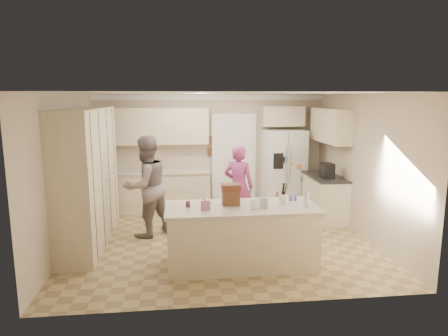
{
  "coord_description": "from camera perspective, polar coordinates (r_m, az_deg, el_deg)",
  "views": [
    {
      "loc": [
        -0.72,
        -6.8,
        2.55
      ],
      "look_at": [
        0.1,
        0.35,
        1.25
      ],
      "focal_mm": 32.0,
      "sensor_mm": 36.0,
      "label": 1
    }
  ],
  "objects": [
    {
      "name": "right_base_cab",
      "position": [
        8.63,
        14.2,
        -4.24
      ],
      "size": [
        0.6,
        1.2,
        0.88
      ],
      "primitive_type": "cube",
      "color": "beige",
      "rests_on": "floor"
    },
    {
      "name": "greeting_card_a",
      "position": [
        5.81,
        4.32,
        -5.19
      ],
      "size": [
        0.12,
        0.06,
        0.16
      ],
      "primitive_type": "cube",
      "rotation": [
        0.15,
        0.0,
        0.2
      ],
      "color": "white",
      "rests_on": "island_top"
    },
    {
      "name": "back_countertop",
      "position": [
        8.96,
        -9.18,
        -0.52
      ],
      "size": [
        2.24,
        0.63,
        0.04
      ],
      "primitive_type": "cube",
      "color": "beige",
      "rests_on": "back_base_cab"
    },
    {
      "name": "wall_back",
      "position": [
        9.23,
        -2.01,
        2.44
      ],
      "size": [
        5.2,
        0.02,
        2.6
      ],
      "primitive_type": "cube",
      "color": "beige",
      "rests_on": "ground"
    },
    {
      "name": "wall_right",
      "position": [
        7.68,
        19.27,
        0.29
      ],
      "size": [
        0.02,
        4.6,
        2.6
      ],
      "primitive_type": "cube",
      "color": "beige",
      "rests_on": "ground"
    },
    {
      "name": "wall_left",
      "position": [
        7.17,
        -21.71,
        -0.54
      ],
      "size": [
        0.02,
        4.6,
        2.6
      ],
      "primitive_type": "cube",
      "color": "beige",
      "rests_on": "ground"
    },
    {
      "name": "wall_frame_lower",
      "position": [
        9.19,
        -1.86,
        2.28
      ],
      "size": [
        0.15,
        0.02,
        0.2
      ],
      "primitive_type": "cube",
      "color": "brown",
      "rests_on": "wall_back"
    },
    {
      "name": "coffee_maker",
      "position": [
        8.3,
        14.55,
        -0.38
      ],
      "size": [
        0.22,
        0.28,
        0.3
      ],
      "primitive_type": "cube",
      "color": "black",
      "rests_on": "right_countertop"
    },
    {
      "name": "utensil_crock",
      "position": [
        6.16,
        8.47,
        -4.44
      ],
      "size": [
        0.13,
        0.13,
        0.15
      ],
      "primitive_type": "cylinder",
      "color": "white",
      "rests_on": "island_top"
    },
    {
      "name": "back_upper_cab",
      "position": [
        8.96,
        -9.32,
        5.94
      ],
      "size": [
        2.2,
        0.35,
        0.8
      ],
      "primitive_type": "cube",
      "color": "beige",
      "rests_on": "wall_back"
    },
    {
      "name": "floor",
      "position": [
        7.3,
        -0.47,
        -10.28
      ],
      "size": [
        5.2,
        4.6,
        0.02
      ],
      "primitive_type": "cube",
      "color": "tan",
      "rests_on": "ground"
    },
    {
      "name": "fridge_handle_r",
      "position": [
        8.89,
        9.43,
        0.37
      ],
      "size": [
        0.02,
        0.02,
        0.85
      ],
      "primitive_type": "cylinder",
      "color": "silver",
      "rests_on": "refrigerator"
    },
    {
      "name": "jam_jar",
      "position": [
        5.97,
        -5.17,
        -5.15
      ],
      "size": [
        0.07,
        0.07,
        0.09
      ],
      "primitive_type": "cylinder",
      "color": "#59263F",
      "rests_on": "island_top"
    },
    {
      "name": "ceiling",
      "position": [
        6.84,
        -0.51,
        10.74
      ],
      "size": [
        5.2,
        4.6,
        0.02
      ],
      "primitive_type": "cube",
      "color": "white",
      "rests_on": "wall_back"
    },
    {
      "name": "fridge_seam",
      "position": [
        8.91,
        9.07,
        -0.57
      ],
      "size": [
        0.02,
        0.02,
        1.78
      ],
      "primitive_type": "cube",
      "color": "gray",
      "rests_on": "refrigerator"
    },
    {
      "name": "dollhouse_body",
      "position": [
        6.05,
        0.99,
        -4.27
      ],
      "size": [
        0.26,
        0.18,
        0.22
      ],
      "primitive_type": "cube",
      "color": "brown",
      "rests_on": "island_top"
    },
    {
      "name": "greeting_card_b",
      "position": [
        5.89,
        5.67,
        -5.01
      ],
      "size": [
        0.12,
        0.05,
        0.16
      ],
      "primitive_type": "cube",
      "rotation": [
        0.15,
        0.0,
        -0.1
      ],
      "color": "silver",
      "rests_on": "island_top"
    },
    {
      "name": "tissue_box",
      "position": [
        5.83,
        -2.67,
        -5.25
      ],
      "size": [
        0.13,
        0.13,
        0.14
      ],
      "primitive_type": "cube",
      "color": "#C16E94",
      "rests_on": "island_top"
    },
    {
      "name": "doorway_opening",
      "position": [
        9.29,
        1.4,
        0.94
      ],
      "size": [
        0.9,
        0.06,
        2.1
      ],
      "primitive_type": "cube",
      "color": "black",
      "rests_on": "floor"
    },
    {
      "name": "shaker_pepper",
      "position": [
        6.39,
        10.16,
        -4.23
      ],
      "size": [
        0.05,
        0.05,
        0.09
      ],
      "primitive_type": "cylinder",
      "color": "#474495",
      "rests_on": "island_top"
    },
    {
      "name": "fridge_dispenser",
      "position": [
        8.81,
        7.75,
        0.99
      ],
      "size": [
        0.22,
        0.03,
        0.35
      ],
      "primitive_type": "cube",
      "color": "black",
      "rests_on": "refrigerator"
    },
    {
      "name": "refrigerator",
      "position": [
        9.25,
        8.48,
        -0.16
      ],
      "size": [
        0.95,
        0.76,
        1.8
      ],
      "primitive_type": "cube",
      "rotation": [
        0.0,
        0.0,
        0.07
      ],
      "color": "white",
      "rests_on": "floor"
    },
    {
      "name": "shaker_salt",
      "position": [
        6.37,
        9.55,
        -4.26
      ],
      "size": [
        0.05,
        0.05,
        0.09
      ],
      "primitive_type": "cylinder",
      "color": "#474495",
      "rests_on": "island_top"
    },
    {
      "name": "water_bottle",
      "position": [
        6.05,
        11.72,
        -4.38
      ],
      "size": [
        0.07,
        0.07,
        0.24
      ],
      "primitive_type": "cylinder",
      "color": "silver",
      "rests_on": "island_top"
    },
    {
      "name": "fridge_handle_l",
      "position": [
        8.86,
        8.81,
        0.36
      ],
      "size": [
        0.02,
        0.02,
        0.85
      ],
      "primitive_type": "cylinder",
      "color": "silver",
      "rests_on": "refrigerator"
    },
    {
      "name": "teen_girl",
      "position": [
        7.82,
        2.09,
        -2.6
      ],
      "size": [
        0.7,
        0.61,
        1.63
      ],
      "primitive_type": "imported",
      "rotation": [
        0.0,
        0.0,
        2.7
      ],
      "color": "#9D4286",
      "rests_on": "floor"
    },
    {
      "name": "fridge_magnets",
      "position": [
        8.91,
        9.08,
        -0.58
      ],
      "size": [
        0.76,
        0.02,
        1.44
      ],
      "primitive_type": null,
      "color": "tan",
      "rests_on": "refrigerator"
    },
    {
      "name": "island_top",
      "position": [
        6.01,
        2.54,
        -5.71
      ],
      "size": [
        2.28,
        0.96,
        0.05
      ],
      "primitive_type": "cube",
      "color": "beige",
      "rests_on": "island_base"
    },
    {
      "name": "right_countertop",
      "position": [
        8.52,
        14.28,
        -1.25
      ],
      "size": [
        0.63,
        1.24,
        0.04
      ],
      "primitive_type": "cube",
      "color": "#2D2B28",
      "rests_on": "right_base_cab"
    },
    {
      "name": "tissue_plume",
      "position": [
        5.8,
        -2.68,
        -4.2
      ],
      "size": [
        0.08,
        0.08,
        0.08
      ],
      "primitive_type": "cone",
      "color": "white",
      "rests_on": "tissue_box"
    },
    {
      "name": "crown_back",
      "position": [
        9.09,
        -2.03,
        10.1
      ],
      "size": [
        5.2,
        0.08,
        0.12
      ],
      "primitive_type": "cube",
      "color": "white",
      "rests_on": "wall_back"
    },
    {
      "name": "wall_front",
      "position": [
        4.72,
        2.49,
        -5.12
      ],
      "size": [
        5.2,
        0.02,
        2.6
      ],
      "primitive_type": "cube",
      "color": "beige",
      "rests_on": "ground"
    },
    {
      "name": "dollhouse_roof",
      "position": [
        6.01,
        1.0,
        -2.79
      ],
      "size": [
        0.28,
        0.2,
        0.1
      ],
      "primitive_type": "cube",
      "color": "#592D1E",
      "rests_on": "dollhouse_body"
    },
    {
      "name": "right_upper_cab",
      "position": [
        8.62,
        14.95,
        5.9
      ],
      "size": [
        0.35,
        1.5,
        0.7
      ],
      "primitive_type": "cube",
      "color": "beige",
      "rests_on": "wall_right"
    },
    {
      "name": "wall_frame_upper",
      "position": [
        9.16,
        -1.87,
        3.95
      ],
      "size": [
        0.15,
        0.02,
        0.2
      ],
      "primitive_type": "cube",
      "color": "brown",
      "rests_on": "wall_back"
    },
    {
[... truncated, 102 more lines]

